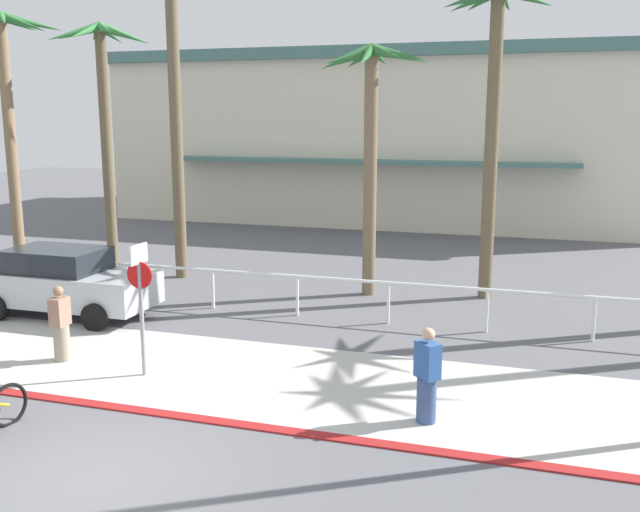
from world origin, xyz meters
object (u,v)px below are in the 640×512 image
palm_tree_1 (7,77)px  pedestrian_0 (61,327)px  palm_tree_4 (373,106)px  car_silver_1 (65,281)px  palm_tree_2 (102,86)px  pedestrian_1 (427,380)px  palm_tree_5 (496,62)px  palm_tree_3 (173,34)px  stop_sign_bike_lane (140,291)px

palm_tree_1 → pedestrian_0: size_ratio=5.16×
palm_tree_4 → car_silver_1: size_ratio=1.54×
palm_tree_2 → car_silver_1: size_ratio=1.77×
palm_tree_2 → palm_tree_4: bearing=-8.0°
pedestrian_1 → palm_tree_5: bearing=88.1°
car_silver_1 → palm_tree_5: bearing=26.8°
palm_tree_2 → palm_tree_3: bearing=-17.2°
pedestrian_0 → palm_tree_1: bearing=134.0°
palm_tree_2 → pedestrian_1: 15.99m
palm_tree_1 → palm_tree_3: palm_tree_3 is taller
palm_tree_3 → pedestrian_1: bearing=-43.1°
palm_tree_2 → car_silver_1: bearing=-66.8°
palm_tree_1 → palm_tree_4: palm_tree_1 is taller
palm_tree_1 → car_silver_1: bearing=-41.6°
pedestrian_1 → palm_tree_4: bearing=109.5°
stop_sign_bike_lane → pedestrian_0: stop_sign_bike_lane is taller
palm_tree_5 → car_silver_1: 12.26m
palm_tree_5 → palm_tree_2: bearing=176.7°
car_silver_1 → pedestrian_0: (2.04, -2.87, -0.15)m
stop_sign_bike_lane → car_silver_1: size_ratio=0.58×
palm_tree_2 → palm_tree_3: palm_tree_3 is taller
palm_tree_1 → palm_tree_3: (5.83, 0.13, 1.13)m
palm_tree_5 → pedestrian_1: palm_tree_5 is taller
palm_tree_1 → stop_sign_bike_lane: bearing=-39.8°
palm_tree_1 → pedestrian_1: palm_tree_1 is taller
palm_tree_1 → car_silver_1: size_ratio=1.84×
palm_tree_1 → pedestrian_0: palm_tree_1 is taller
stop_sign_bike_lane → car_silver_1: bearing=142.7°
car_silver_1 → pedestrian_1: (9.55, -3.60, -0.13)m
pedestrian_0 → pedestrian_1: 7.54m
palm_tree_3 → car_silver_1: 7.94m
stop_sign_bike_lane → palm_tree_2: palm_tree_2 is taller
palm_tree_3 → pedestrian_0: bearing=-79.8°
palm_tree_4 → pedestrian_0: bearing=-122.8°
palm_tree_5 → pedestrian_0: size_ratio=5.23×
palm_tree_5 → pedestrian_1: bearing=-91.9°
stop_sign_bike_lane → palm_tree_1: 12.78m
palm_tree_2 → pedestrian_1: palm_tree_2 is taller
stop_sign_bike_lane → palm_tree_4: palm_tree_4 is taller
car_silver_1 → pedestrian_0: bearing=-54.5°
stop_sign_bike_lane → palm_tree_1: palm_tree_1 is taller
stop_sign_bike_lane → palm_tree_5: size_ratio=0.31×
palm_tree_3 → palm_tree_5: (9.15, 0.26, -0.97)m
palm_tree_4 → stop_sign_bike_lane: bearing=-109.5°
palm_tree_3 → car_silver_1: (-0.68, -4.71, -6.35)m
palm_tree_5 → car_silver_1: bearing=-153.2°
pedestrian_0 → pedestrian_1: pedestrian_1 is taller
pedestrian_0 → pedestrian_1: bearing=-5.6°
palm_tree_2 → palm_tree_3: (3.12, -0.97, 1.39)m
palm_tree_2 → palm_tree_4: palm_tree_2 is taller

